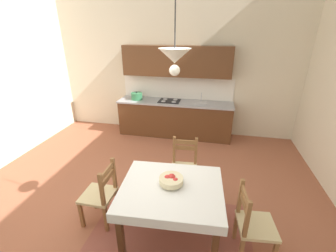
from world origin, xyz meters
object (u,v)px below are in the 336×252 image
at_px(dining_chair_kitchen_side, 184,168).
at_px(pendant_lamp, 175,57).
at_px(fruit_bowl, 171,180).
at_px(dining_chair_window_side, 253,224).
at_px(dining_table, 171,195).
at_px(dining_chair_tv_side, 101,195).
at_px(kitchen_cabinetry, 175,103).

height_order(dining_chair_kitchen_side, pendant_lamp, pendant_lamp).
bearing_deg(fruit_bowl, dining_chair_window_side, -7.94).
relative_size(dining_table, dining_chair_kitchen_side, 1.42).
height_order(dining_chair_tv_side, dining_chair_kitchen_side, same).
bearing_deg(dining_chair_kitchen_side, dining_table, -92.21).
relative_size(kitchen_cabinetry, dining_chair_window_side, 3.05).
height_order(kitchen_cabinetry, dining_table, kitchen_cabinetry).
height_order(dining_table, pendant_lamp, pendant_lamp).
height_order(kitchen_cabinetry, fruit_bowl, kitchen_cabinetry).
distance_m(dining_chair_tv_side, fruit_bowl, 1.05).
distance_m(dining_table, dining_chair_window_side, 1.00).
bearing_deg(dining_table, dining_chair_window_side, -4.46).
bearing_deg(pendant_lamp, dining_chair_kitchen_side, 88.35).
bearing_deg(dining_table, dining_chair_tv_side, 178.51).
bearing_deg(dining_chair_kitchen_side, dining_chair_window_side, -46.02).
distance_m(dining_chair_window_side, fruit_bowl, 1.07).
height_order(kitchen_cabinetry, dining_chair_kitchen_side, kitchen_cabinetry).
bearing_deg(dining_chair_tv_side, pendant_lamp, 2.34).
relative_size(dining_chair_window_side, pendant_lamp, 1.16).
height_order(dining_chair_window_side, dining_chair_tv_side, same).
distance_m(dining_chair_tv_side, pendant_lamp, 2.09).
xyz_separation_m(kitchen_cabinetry, dining_chair_tv_side, (-0.47, -3.06, -0.41)).
xyz_separation_m(kitchen_cabinetry, dining_table, (0.52, -3.08, -0.23)).
bearing_deg(dining_chair_kitchen_side, dining_chair_tv_side, -139.43).
xyz_separation_m(dining_table, fruit_bowl, (-0.01, 0.06, 0.19)).
relative_size(kitchen_cabinetry, dining_chair_tv_side, 3.05).
bearing_deg(fruit_bowl, kitchen_cabinetry, 99.47).
height_order(dining_chair_window_side, fruit_bowl, dining_chair_window_side).
distance_m(fruit_bowl, pendant_lamp, 1.46).
bearing_deg(fruit_bowl, dining_table, -77.13).
distance_m(dining_table, dining_chair_tv_side, 1.01).
bearing_deg(pendant_lamp, kitchen_cabinetry, 99.94).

